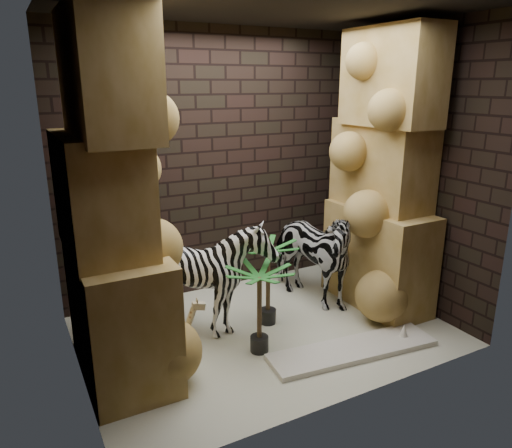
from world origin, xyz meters
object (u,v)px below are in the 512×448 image
zebra_right (308,246)px  palm_front (268,283)px  zebra_left (208,283)px  giraffe_toy (172,338)px  surfboard (353,350)px  palm_back (259,310)px

zebra_right → palm_front: bearing=-171.7°
zebra_left → zebra_right: bearing=2.0°
giraffe_toy → surfboard: 1.67m
zebra_right → palm_front: (-0.64, -0.23, -0.22)m
giraffe_toy → surfboard: size_ratio=0.42×
zebra_right → zebra_left: (-1.26, -0.15, -0.12)m
palm_front → palm_back: bearing=-127.6°
palm_front → zebra_right: bearing=20.1°
surfboard → palm_front: bearing=122.0°
zebra_left → giraffe_toy: size_ratio=1.74×
zebra_right → giraffe_toy: bearing=-171.9°
giraffe_toy → zebra_left: bearing=51.5°
palm_back → palm_front: bearing=52.4°
zebra_right → surfboard: 1.30m
giraffe_toy → palm_front: (1.16, 0.41, 0.10)m
palm_front → zebra_left: bearing=172.4°
giraffe_toy → zebra_right: bearing=28.7°
zebra_left → palm_back: (0.28, -0.52, -0.13)m
zebra_right → zebra_left: size_ratio=1.11×
zebra_left → giraffe_toy: 0.76m
palm_back → surfboard: size_ratio=0.52×
palm_back → surfboard: palm_back is taller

